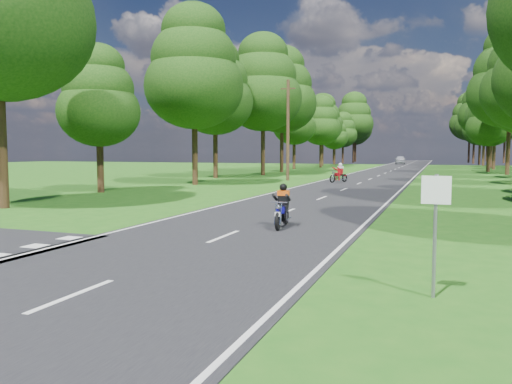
% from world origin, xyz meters
% --- Properties ---
extents(ground, '(160.00, 160.00, 0.00)m').
position_xyz_m(ground, '(0.00, 0.00, 0.00)').
color(ground, '#1D5613').
rests_on(ground, ground).
extents(main_road, '(7.00, 140.00, 0.02)m').
position_xyz_m(main_road, '(0.00, 50.00, 0.01)').
color(main_road, black).
rests_on(main_road, ground).
extents(road_markings, '(7.40, 140.00, 0.01)m').
position_xyz_m(road_markings, '(-0.14, 48.13, 0.02)').
color(road_markings, silver).
rests_on(road_markings, main_road).
extents(treeline, '(40.00, 115.35, 14.78)m').
position_xyz_m(treeline, '(1.43, 60.06, 8.25)').
color(treeline, black).
rests_on(treeline, ground).
extents(telegraph_pole, '(1.20, 0.26, 8.00)m').
position_xyz_m(telegraph_pole, '(-6.00, 28.00, 4.07)').
color(telegraph_pole, '#382616').
rests_on(telegraph_pole, ground).
extents(road_sign, '(0.45, 0.07, 2.00)m').
position_xyz_m(road_sign, '(5.50, -2.01, 1.34)').
color(road_sign, slate).
rests_on(road_sign, ground).
extents(rider_near_blue, '(0.73, 1.67, 1.35)m').
position_xyz_m(rider_near_blue, '(1.01, 4.15, 0.70)').
color(rider_near_blue, '#0F0B80').
rests_on(rider_near_blue, main_road).
extents(rider_far_red, '(1.32, 1.83, 1.46)m').
position_xyz_m(rider_far_red, '(-1.64, 26.71, 0.75)').
color(rider_far_red, '#AF0D18').
rests_on(rider_far_red, main_road).
extents(distant_car, '(2.11, 4.53, 1.50)m').
position_xyz_m(distant_car, '(-1.38, 82.62, 0.77)').
color(distant_car, silver).
rests_on(distant_car, main_road).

